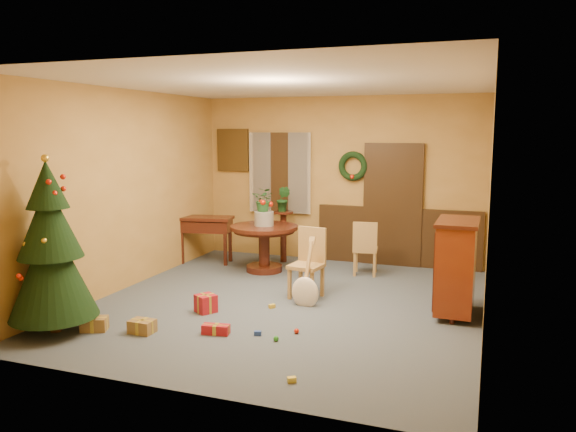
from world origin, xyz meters
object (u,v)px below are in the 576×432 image
at_px(christmas_tree, 51,249).
at_px(writing_desk, 206,228).
at_px(dining_table, 264,239).
at_px(sideboard, 456,264).
at_px(chair_near, 309,260).

relative_size(christmas_tree, writing_desk, 2.07).
height_order(dining_table, sideboard, sideboard).
distance_m(writing_desk, sideboard, 4.55).
bearing_deg(chair_near, dining_table, 135.29).
bearing_deg(christmas_tree, chair_near, 45.12).
relative_size(dining_table, sideboard, 0.92).
distance_m(dining_table, chair_near, 1.58).
bearing_deg(writing_desk, dining_table, -11.06).
xyz_separation_m(chair_near, writing_desk, (-2.32, 1.35, 0.10)).
xyz_separation_m(dining_table, christmas_tree, (-1.20, -3.45, 0.43)).
relative_size(chair_near, writing_desk, 0.98).
relative_size(writing_desk, sideboard, 0.82).
distance_m(christmas_tree, writing_desk, 3.70).
bearing_deg(christmas_tree, dining_table, 70.85).
relative_size(christmas_tree, sideboard, 1.69).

